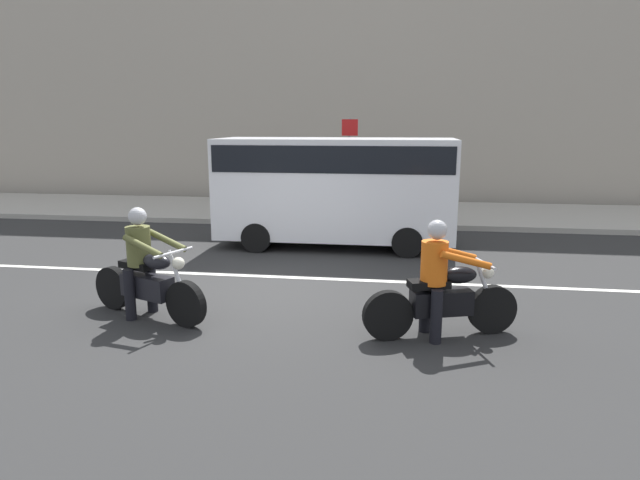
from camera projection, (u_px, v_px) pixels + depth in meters
name	position (u px, v px, depth m)	size (l,w,h in m)	color
ground_plane	(265.00, 292.00, 9.00)	(80.00, 80.00, 0.00)	#2B2B2B
sidewalk_slab	(328.00, 211.00, 16.72)	(40.00, 4.40, 0.14)	#A8A399
building_facade	(341.00, 50.00, 18.93)	(40.00, 1.40, 10.42)	#A89E8E
lane_marking_stripe	(279.00, 277.00, 9.86)	(18.00, 0.14, 0.01)	silver
motorcycle_with_rider_orange_stripe	(441.00, 290.00, 7.00)	(2.02, 0.87, 1.55)	black
motorcycle_with_rider_olive	(146.00, 273.00, 7.71)	(2.00, 1.00, 1.59)	black
parked_van_white	(335.00, 184.00, 12.11)	(5.17, 1.96, 2.40)	silver
street_sign_post	(350.00, 158.00, 15.11)	(0.44, 0.08, 2.72)	gray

